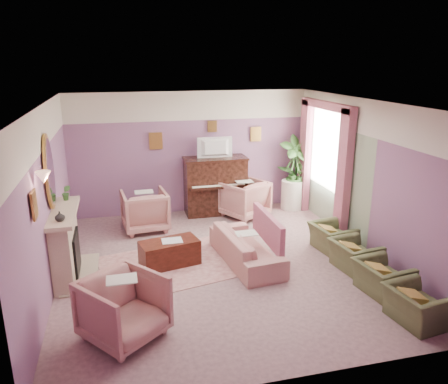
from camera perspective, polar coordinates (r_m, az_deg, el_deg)
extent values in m
cube|color=gray|center=(7.82, -0.33, -9.41)|extent=(5.50, 6.00, 0.01)
cube|color=beige|center=(7.04, -0.37, 11.47)|extent=(5.50, 6.00, 0.01)
cube|color=slate|center=(10.17, -4.33, 5.12)|extent=(5.50, 0.02, 2.80)
cube|color=slate|center=(4.64, 8.48, -9.75)|extent=(5.50, 0.02, 2.80)
cube|color=slate|center=(7.21, -22.12, -1.04)|extent=(0.02, 6.00, 2.80)
cube|color=slate|center=(8.37, 18.29, 1.73)|extent=(0.02, 6.00, 2.80)
cube|color=silver|center=(9.99, -4.46, 11.16)|extent=(5.50, 0.01, 0.65)
cube|color=gray|center=(9.53, 13.97, 1.85)|extent=(0.01, 3.00, 2.15)
cube|color=tan|center=(7.66, -20.04, -6.57)|extent=(0.30, 1.40, 1.10)
cube|color=black|center=(7.71, -19.18, -7.55)|extent=(0.18, 0.72, 0.68)
cube|color=#FF3B0F|center=(7.78, -18.76, -8.75)|extent=(0.06, 0.54, 0.10)
cube|color=tan|center=(7.46, -20.25, -2.53)|extent=(0.40, 1.55, 0.07)
cube|color=tan|center=(7.86, -18.18, -10.09)|extent=(0.55, 1.50, 0.02)
ellipsoid|color=#AE8238|center=(7.29, -21.88, 2.45)|extent=(0.04, 0.72, 1.20)
ellipsoid|color=white|center=(7.29, -21.68, 2.47)|extent=(0.01, 0.60, 1.06)
cone|color=#FFB896|center=(6.23, -22.52, 1.78)|extent=(0.20, 0.20, 0.16)
cube|color=black|center=(10.13, -1.15, 0.76)|extent=(1.40, 0.60, 1.30)
cube|color=black|center=(9.79, -0.69, 0.60)|extent=(1.30, 0.12, 0.06)
cube|color=white|center=(9.78, -0.69, 0.83)|extent=(1.20, 0.08, 0.02)
cube|color=black|center=(9.97, -1.17, 4.41)|extent=(1.45, 0.65, 0.04)
imported|color=black|center=(9.87, -1.11, 5.99)|extent=(0.80, 0.12, 0.48)
cube|color=#AE8238|center=(9.97, -8.90, 6.61)|extent=(0.30, 0.03, 0.38)
cube|color=#AE8238|center=(10.42, 4.16, 7.55)|extent=(0.26, 0.03, 0.34)
cube|color=#AE8238|center=(10.12, -1.54, 8.56)|extent=(0.22, 0.03, 0.26)
cube|color=#AE8238|center=(5.98, -23.55, -1.54)|extent=(0.03, 0.28, 0.36)
cube|color=silver|center=(9.59, 13.36, 5.83)|extent=(0.03, 1.40, 1.80)
cube|color=#A9556C|center=(8.85, 15.39, 2.11)|extent=(0.16, 0.34, 2.60)
cube|color=#A9556C|center=(10.44, 10.55, 4.64)|extent=(0.16, 0.34, 2.60)
cube|color=#A9556C|center=(9.43, 13.28, 10.95)|extent=(0.16, 2.20, 0.16)
imported|color=#366A2B|center=(7.93, -19.92, -0.07)|extent=(0.16, 0.16, 0.28)
imported|color=silver|center=(6.95, -20.66, -3.00)|extent=(0.16, 0.16, 0.16)
cube|color=tan|center=(7.85, -6.32, -9.37)|extent=(2.82, 2.29, 0.01)
cube|color=#41170D|center=(7.77, -7.12, -7.91)|extent=(1.09, 0.71, 0.45)
cube|color=silver|center=(7.68, -6.81, -6.32)|extent=(0.35, 0.28, 0.01)
imported|color=tan|center=(7.77, 2.91, -6.50)|extent=(0.63, 1.90, 0.77)
cube|color=#A9556C|center=(7.80, 5.75, -4.74)|extent=(0.10, 1.44, 0.53)
imported|color=tan|center=(9.33, -10.31, -2.13)|extent=(0.90, 0.90, 0.94)
imported|color=tan|center=(9.96, 2.63, -0.63)|extent=(0.90, 0.90, 0.94)
imported|color=tan|center=(5.88, -12.98, -14.20)|extent=(0.90, 0.90, 0.94)
imported|color=#4F5732|center=(6.65, 23.93, -12.79)|extent=(0.55, 0.78, 0.67)
imported|color=#4F5732|center=(7.22, 19.99, -9.89)|extent=(0.55, 0.78, 0.67)
imported|color=#4F5732|center=(7.84, 16.71, -7.39)|extent=(0.55, 0.78, 0.67)
imported|color=#4F5732|center=(8.49, 13.95, -5.25)|extent=(0.55, 0.78, 0.67)
cylinder|color=white|center=(10.65, 8.88, -0.32)|extent=(0.52, 0.52, 0.70)
imported|color=#366A2B|center=(10.51, 9.00, 2.38)|extent=(0.30, 0.30, 0.34)
imported|color=#366A2B|center=(10.47, 9.81, 2.13)|extent=(0.16, 0.16, 0.28)
cylinder|color=#9C4929|center=(10.74, 9.03, -1.19)|extent=(0.34, 0.34, 0.34)
imported|color=#366A2B|center=(10.50, 9.25, 3.43)|extent=(0.76, 0.76, 1.44)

